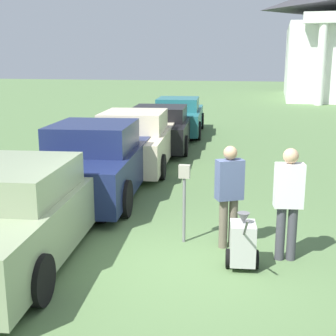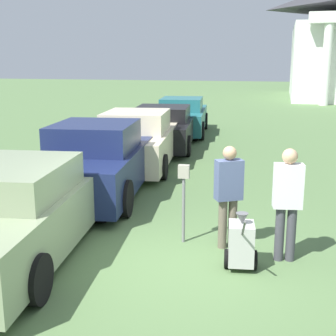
{
  "view_description": "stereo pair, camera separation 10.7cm",
  "coord_description": "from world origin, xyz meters",
  "px_view_note": "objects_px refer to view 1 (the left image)",
  "views": [
    {
      "loc": [
        1.31,
        -6.35,
        2.97
      ],
      "look_at": [
        -0.49,
        1.49,
        1.1
      ],
      "focal_mm": 50.0,
      "sensor_mm": 36.0,
      "label": 1
    },
    {
      "loc": [
        1.41,
        -6.32,
        2.97
      ],
      "look_at": [
        -0.49,
        1.49,
        1.1
      ],
      "focal_mm": 50.0,
      "sensor_mm": 36.0,
      "label": 2
    }
  ],
  "objects_px": {
    "parked_car_teal": "(178,117)",
    "person_worker": "(229,191)",
    "parked_car_cream": "(135,141)",
    "parking_meter": "(184,189)",
    "parked_car_navy": "(96,162)",
    "parked_car_sage": "(16,211)",
    "person_supervisor": "(288,198)",
    "equipment_cart": "(243,243)",
    "parked_car_black": "(160,128)"
  },
  "relations": [
    {
      "from": "parked_car_teal",
      "to": "person_worker",
      "type": "distance_m",
      "value": 11.81
    },
    {
      "from": "parked_car_cream",
      "to": "parking_meter",
      "type": "distance_m",
      "value": 5.81
    },
    {
      "from": "parked_car_navy",
      "to": "parking_meter",
      "type": "bearing_deg",
      "value": -49.85
    },
    {
      "from": "parked_car_navy",
      "to": "parking_meter",
      "type": "xyz_separation_m",
      "value": [
        2.43,
        -2.29,
        0.17
      ]
    },
    {
      "from": "parking_meter",
      "to": "person_worker",
      "type": "relative_size",
      "value": 0.79
    },
    {
      "from": "parked_car_sage",
      "to": "person_supervisor",
      "type": "xyz_separation_m",
      "value": [
        4.06,
        0.69,
        0.29
      ]
    },
    {
      "from": "person_worker",
      "to": "equipment_cart",
      "type": "distance_m",
      "value": 0.97
    },
    {
      "from": "parked_car_teal",
      "to": "equipment_cart",
      "type": "bearing_deg",
      "value": -80.74
    },
    {
      "from": "parked_car_sage",
      "to": "parked_car_navy",
      "type": "height_order",
      "value": "parked_car_navy"
    },
    {
      "from": "parked_car_sage",
      "to": "parked_car_cream",
      "type": "xyz_separation_m",
      "value": [
        0.0,
        6.32,
        0.03
      ]
    },
    {
      "from": "parked_car_teal",
      "to": "person_worker",
      "type": "bearing_deg",
      "value": -81.06
    },
    {
      "from": "parked_car_teal",
      "to": "person_supervisor",
      "type": "bearing_deg",
      "value": -77.41
    },
    {
      "from": "parking_meter",
      "to": "person_supervisor",
      "type": "xyz_separation_m",
      "value": [
        1.63,
        -0.35,
        0.06
      ]
    },
    {
      "from": "parked_car_cream",
      "to": "person_supervisor",
      "type": "distance_m",
      "value": 6.94
    },
    {
      "from": "parked_car_black",
      "to": "person_supervisor",
      "type": "relative_size",
      "value": 2.84
    },
    {
      "from": "parked_car_navy",
      "to": "parked_car_black",
      "type": "bearing_deg",
      "value": 83.4
    },
    {
      "from": "parked_car_cream",
      "to": "parked_car_teal",
      "type": "xyz_separation_m",
      "value": [
        -0.0,
        6.05,
        -0.03
      ]
    },
    {
      "from": "parked_car_black",
      "to": "person_supervisor",
      "type": "distance_m",
      "value": 9.51
    },
    {
      "from": "equipment_cart",
      "to": "parked_car_cream",
      "type": "bearing_deg",
      "value": 112.31
    },
    {
      "from": "person_supervisor",
      "to": "person_worker",
      "type": "bearing_deg",
      "value": -27.54
    },
    {
      "from": "parked_car_teal",
      "to": "equipment_cart",
      "type": "xyz_separation_m",
      "value": [
        3.45,
        -12.12,
        -0.3
      ]
    },
    {
      "from": "parking_meter",
      "to": "person_worker",
      "type": "bearing_deg",
      "value": -3.69
    },
    {
      "from": "person_worker",
      "to": "equipment_cart",
      "type": "relative_size",
      "value": 1.66
    },
    {
      "from": "parked_car_black",
      "to": "person_supervisor",
      "type": "bearing_deg",
      "value": -71.28
    },
    {
      "from": "parked_car_black",
      "to": "parking_meter",
      "type": "bearing_deg",
      "value": -80.17
    },
    {
      "from": "parking_meter",
      "to": "parked_car_teal",
      "type": "bearing_deg",
      "value": 102.11
    },
    {
      "from": "parked_car_sage",
      "to": "person_supervisor",
      "type": "height_order",
      "value": "person_supervisor"
    },
    {
      "from": "person_supervisor",
      "to": "parked_car_teal",
      "type": "bearing_deg",
      "value": -79.91
    },
    {
      "from": "parked_car_cream",
      "to": "person_worker",
      "type": "xyz_separation_m",
      "value": [
        3.16,
        -5.32,
        0.22
      ]
    },
    {
      "from": "parked_car_black",
      "to": "equipment_cart",
      "type": "distance_m",
      "value": 9.68
    },
    {
      "from": "parked_car_black",
      "to": "parked_car_teal",
      "type": "relative_size",
      "value": 1.02
    },
    {
      "from": "parked_car_black",
      "to": "parked_car_sage",
      "type": "bearing_deg",
      "value": -96.61
    },
    {
      "from": "person_supervisor",
      "to": "parking_meter",
      "type": "bearing_deg",
      "value": -21.11
    },
    {
      "from": "person_worker",
      "to": "equipment_cart",
      "type": "xyz_separation_m",
      "value": [
        0.28,
        -0.75,
        -0.56
      ]
    },
    {
      "from": "parked_car_teal",
      "to": "person_supervisor",
      "type": "distance_m",
      "value": 12.36
    },
    {
      "from": "parked_car_sage",
      "to": "parked_car_teal",
      "type": "relative_size",
      "value": 1.05
    },
    {
      "from": "parked_car_navy",
      "to": "person_supervisor",
      "type": "relative_size",
      "value": 2.8
    },
    {
      "from": "parked_car_navy",
      "to": "parked_car_teal",
      "type": "bearing_deg",
      "value": 83.39
    },
    {
      "from": "parked_car_navy",
      "to": "parking_meter",
      "type": "distance_m",
      "value": 3.34
    },
    {
      "from": "parked_car_sage",
      "to": "equipment_cart",
      "type": "xyz_separation_m",
      "value": [
        3.45,
        0.25,
        -0.3
      ]
    },
    {
      "from": "person_supervisor",
      "to": "equipment_cart",
      "type": "distance_m",
      "value": 0.97
    },
    {
      "from": "parked_car_cream",
      "to": "parked_car_teal",
      "type": "distance_m",
      "value": 6.05
    },
    {
      "from": "equipment_cart",
      "to": "parked_car_sage",
      "type": "bearing_deg",
      "value": 176.84
    },
    {
      "from": "equipment_cart",
      "to": "parking_meter",
      "type": "bearing_deg",
      "value": 134.68
    },
    {
      "from": "parked_car_navy",
      "to": "person_worker",
      "type": "height_order",
      "value": "person_worker"
    },
    {
      "from": "parked_car_cream",
      "to": "parked_car_black",
      "type": "relative_size",
      "value": 1.01
    },
    {
      "from": "person_worker",
      "to": "parking_meter",
      "type": "bearing_deg",
      "value": -32.09
    },
    {
      "from": "parked_car_sage",
      "to": "parked_car_navy",
      "type": "bearing_deg",
      "value": 83.39
    },
    {
      "from": "parked_car_sage",
      "to": "parked_car_black",
      "type": "bearing_deg",
      "value": 83.39
    },
    {
      "from": "parking_meter",
      "to": "equipment_cart",
      "type": "height_order",
      "value": "parking_meter"
    }
  ]
}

